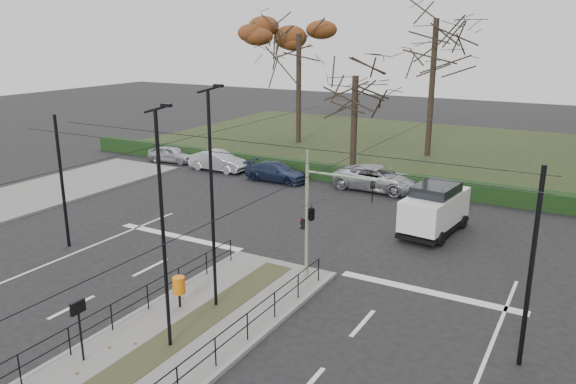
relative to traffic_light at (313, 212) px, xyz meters
The scene contains 19 objects.
ground 5.36m from the traffic_light, 111.01° to the right, with size 140.00×140.00×0.00m, color black.
median_island 7.48m from the traffic_light, 103.62° to the right, with size 4.40×15.00×0.14m, color slate.
park 28.89m from the traffic_light, 105.41° to the left, with size 38.00×26.00×0.10m, color black.
hedge 16.39m from the traffic_light, 118.09° to the left, with size 38.00×1.00×1.00m, color black.
median_railing 7.30m from the traffic_light, 103.43° to the right, with size 4.14×13.24×0.92m.
catenary 3.19m from the traffic_light, 121.71° to the right, with size 20.00×34.00×6.00m.
traffic_light is the anchor object (origin of this frame).
litter_bin 5.69m from the traffic_light, 122.00° to the right, with size 0.44×0.44×1.12m.
info_panel 9.17m from the traffic_light, 110.24° to the right, with size 0.11×0.49×1.89m.
streetlamp_median_near 6.91m from the traffic_light, 102.33° to the right, with size 0.62×0.13×7.39m.
streetlamp_median_far 4.43m from the traffic_light, 115.29° to the right, with size 0.64×0.13×7.67m.
parked_car_first 22.90m from the traffic_light, 144.36° to the left, with size 1.46×3.64×1.24m, color #A8AAB0.
parked_car_second 19.06m from the traffic_light, 137.44° to the left, with size 1.47×4.22×1.39m, color #A8AAB0.
parked_car_third 15.42m from the traffic_light, 125.89° to the left, with size 1.72×4.24×1.23m, color #1C2541.
parked_car_fourth 13.91m from the traffic_light, 100.19° to the left, with size 2.47×5.36×1.49m, color #A8AAB0.
white_van 8.23m from the traffic_light, 70.60° to the left, with size 2.49×4.73×2.43m.
rust_tree 28.89m from the traffic_light, 119.52° to the left, with size 9.01×9.01×12.02m.
bare_tree_center 25.73m from the traffic_light, 95.77° to the left, with size 6.78×6.78×13.63m.
bare_tree_near 18.60m from the traffic_light, 108.15° to the left, with size 6.08×6.08×8.58m.
Camera 1 is at (10.78, -13.87, 9.36)m, focal length 35.00 mm.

